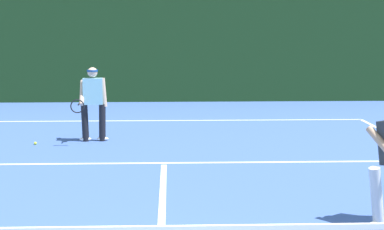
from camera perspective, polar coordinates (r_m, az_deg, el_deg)
court_line_baseline_far at (r=16.18m, az=-2.48°, el=-0.52°), size 10.51×0.10×0.01m
court_line_service at (r=11.30m, az=-2.64°, el=-4.52°), size 8.57×0.10×0.01m
court_line_centre at (r=8.08m, az=-2.87°, el=-9.91°), size 0.10×6.40×0.01m
player_far at (r=13.41m, az=-9.29°, el=1.33°), size 0.72×0.85×1.62m
tennis_ball at (r=13.38m, az=-14.49°, el=-2.59°), size 0.07×0.07×0.07m
back_fence_windscreen at (r=19.95m, az=-2.43°, el=6.03°), size 19.77×0.12×3.35m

